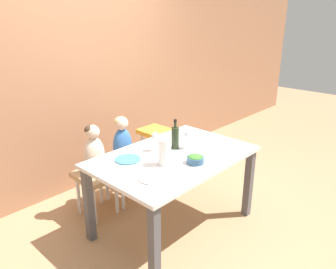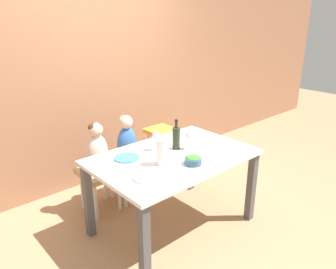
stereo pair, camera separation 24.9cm
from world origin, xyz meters
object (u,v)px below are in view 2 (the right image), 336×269
at_px(person_child_center, 127,138).
at_px(dinner_plate_back_right, 192,137).
at_px(wine_glass_near, 190,136).
at_px(paper_towel_roll, 162,152).
at_px(chair_far_left, 99,177).
at_px(person_child_left, 97,147).
at_px(dinner_plate_front_left, 147,177).
at_px(dinner_plate_back_left, 127,158).
at_px(salad_bowl_large, 193,160).
at_px(chair_far_center, 128,167).
at_px(chair_right_highchair, 163,142).
at_px(wine_bottle, 176,137).
at_px(wine_glass_far, 156,137).

height_order(person_child_center, dinner_plate_back_right, person_child_center).
bearing_deg(wine_glass_near, paper_towel_roll, -168.29).
height_order(chair_far_left, person_child_left, person_child_left).
bearing_deg(dinner_plate_front_left, paper_towel_roll, 23.79).
distance_m(paper_towel_roll, dinner_plate_back_left, 0.35).
bearing_deg(salad_bowl_large, paper_towel_roll, 138.77).
bearing_deg(dinner_plate_front_left, dinner_plate_back_right, 23.91).
bearing_deg(dinner_plate_front_left, wine_glass_near, 16.46).
height_order(chair_far_center, wine_glass_near, wine_glass_near).
distance_m(person_child_left, dinner_plate_front_left, 0.92).
bearing_deg(salad_bowl_large, chair_far_center, 90.44).
height_order(paper_towel_roll, dinner_plate_back_right, paper_towel_roll).
bearing_deg(salad_bowl_large, chair_right_highchair, 63.03).
distance_m(chair_far_left, salad_bowl_large, 1.12).
bearing_deg(chair_far_left, salad_bowl_large, -69.45).
height_order(chair_far_left, dinner_plate_front_left, dinner_plate_front_left).
height_order(chair_far_left, dinner_plate_back_left, dinner_plate_back_left).
height_order(chair_right_highchair, salad_bowl_large, salad_bowl_large).
relative_size(paper_towel_roll, salad_bowl_large, 1.50).
xyz_separation_m(wine_bottle, salad_bowl_large, (-0.13, -0.35, -0.08)).
relative_size(chair_far_left, wine_glass_far, 2.52).
xyz_separation_m(person_child_left, dinner_plate_front_left, (-0.08, -0.91, 0.04)).
xyz_separation_m(paper_towel_roll, dinner_plate_front_left, (-0.25, -0.11, -0.11)).
xyz_separation_m(chair_far_center, salad_bowl_large, (0.01, -0.97, 0.41)).
relative_size(paper_towel_roll, wine_glass_far, 1.24).
relative_size(chair_far_center, paper_towel_roll, 2.03).
height_order(paper_towel_roll, wine_glass_near, paper_towel_roll).
distance_m(wine_glass_far, dinner_plate_back_left, 0.34).
bearing_deg(wine_glass_near, chair_far_left, 129.10).
distance_m(dinner_plate_front_left, dinner_plate_back_left, 0.42).
distance_m(paper_towel_roll, dinner_plate_front_left, 0.29).
bearing_deg(dinner_plate_back_right, chair_right_highchair, 85.80).
height_order(chair_far_left, wine_glass_near, wine_glass_near).
relative_size(person_child_left, salad_bowl_large, 3.37).
distance_m(chair_right_highchair, paper_towel_roll, 1.11).
height_order(chair_right_highchair, dinner_plate_front_left, dinner_plate_front_left).
relative_size(person_child_center, wine_glass_near, 2.79).
relative_size(wine_bottle, dinner_plate_back_right, 1.28).
relative_size(person_child_left, person_child_center, 1.00).
xyz_separation_m(paper_towel_roll, salad_bowl_large, (0.20, -0.17, -0.08)).
bearing_deg(wine_glass_near, wine_glass_far, 143.97).
xyz_separation_m(chair_far_left, chair_far_center, (0.36, 0.00, 0.00)).
relative_size(chair_far_left, chair_far_center, 1.00).
bearing_deg(chair_right_highchair, dinner_plate_back_right, -94.20).
bearing_deg(chair_far_left, chair_right_highchair, 0.00).
bearing_deg(paper_towel_roll, dinner_plate_back_left, 117.84).
bearing_deg(salad_bowl_large, dinner_plate_front_left, 172.13).
relative_size(chair_right_highchair, wine_bottle, 2.43).
height_order(chair_far_center, dinner_plate_back_left, dinner_plate_back_left).
height_order(wine_bottle, wine_glass_far, wine_bottle).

